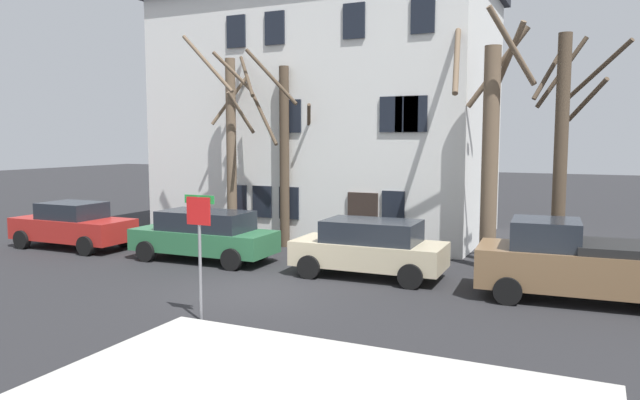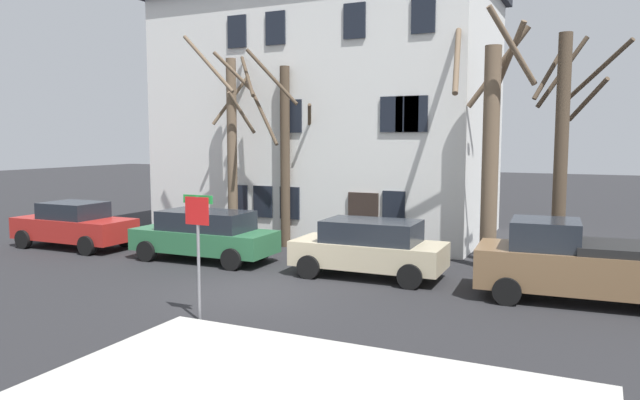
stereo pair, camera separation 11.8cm
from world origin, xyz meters
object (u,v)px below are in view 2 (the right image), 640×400
tree_bare_far (491,142)px  street_sign_pole (198,233)px  tree_bare_near (231,144)px  tree_bare_mid (283,144)px  car_beige_wagon (369,247)px  car_red_sedan (74,225)px  car_green_wagon (205,235)px  pickup_truck_brown (582,263)px  tree_bare_end (563,146)px  building_main (330,96)px

tree_bare_far → street_sign_pole: 9.70m
tree_bare_far → street_sign_pole: bearing=-120.0°
tree_bare_near → street_sign_pole: size_ratio=2.76×
tree_bare_mid → tree_bare_far: 7.48m
car_beige_wagon → street_sign_pole: (-1.89, -5.52, 1.08)m
car_red_sedan → car_green_wagon: car_red_sedan is taller
car_green_wagon → pickup_truck_brown: size_ratio=0.94×
street_sign_pole → car_red_sedan: bearing=151.2°
tree_bare_far → street_sign_pole: (-4.76, -8.23, -1.93)m
tree_bare_near → car_red_sedan: 6.46m
pickup_truck_brown → street_sign_pole: size_ratio=1.85×
tree_bare_end → street_sign_pole: 10.61m
building_main → car_beige_wagon: (4.58, -7.30, -4.90)m
building_main → pickup_truck_brown: bearing=-36.6°
tree_bare_near → tree_bare_mid: tree_bare_near is taller
tree_bare_mid → tree_bare_end: (9.52, -0.83, 0.00)m
tree_bare_mid → street_sign_pole: 9.34m
building_main → street_sign_pole: building_main is taller
tree_bare_end → street_sign_pole: (-6.81, -7.92, -1.83)m
building_main → tree_bare_near: 5.47m
building_main → tree_bare_far: 8.96m
tree_bare_mid → car_beige_wagon: tree_bare_mid is taller
pickup_truck_brown → building_main: bearing=143.4°
tree_bare_far → car_green_wagon: tree_bare_far is taller
car_beige_wagon → pickup_truck_brown: size_ratio=0.86×
tree_bare_end → car_red_sedan: size_ratio=1.52×
tree_bare_far → car_beige_wagon: bearing=-136.7°
tree_bare_mid → car_green_wagon: 4.59m
tree_bare_near → tree_bare_end: (11.31, -0.13, -0.00)m
tree_bare_far → car_green_wagon: 9.51m
street_sign_pole → tree_bare_far: bearing=60.0°
car_red_sedan → pickup_truck_brown: bearing=0.1°
tree_bare_far → car_red_sedan: size_ratio=1.69×
tree_bare_end → tree_bare_mid: bearing=175.0°
tree_bare_mid → building_main: bearing=90.0°
car_red_sedan → pickup_truck_brown: size_ratio=0.89×
tree_bare_near → car_red_sedan: size_ratio=1.68×
car_beige_wagon → street_sign_pole: 5.93m
car_red_sedan → car_beige_wagon: size_ratio=1.04×
tree_bare_end → car_green_wagon: (-10.61, -2.54, -2.92)m
building_main → car_red_sedan: building_main is taller
building_main → car_beige_wagon: 9.92m
tree_bare_end → tree_bare_far: bearing=171.3°
car_red_sedan → car_beige_wagon: (11.40, 0.29, 0.02)m
tree_bare_end → pickup_truck_brown: bearing=-75.6°
tree_bare_far → building_main: bearing=148.4°
car_green_wagon → street_sign_pole: (3.80, -5.38, 1.08)m
pickup_truck_brown → car_green_wagon: bearing=179.4°
building_main → tree_bare_end: bearing=-27.3°
car_green_wagon → car_beige_wagon: bearing=1.5°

